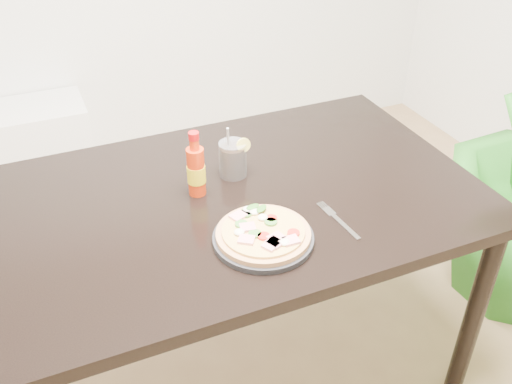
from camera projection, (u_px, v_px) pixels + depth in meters
name	position (u px, v px, depth m)	size (l,w,h in m)	color
dining_table	(240.00, 216.00, 1.72)	(1.40, 0.90, 0.75)	black
plate	(263.00, 239.00, 1.49)	(0.27, 0.27, 0.02)	#232326
pizza	(263.00, 232.00, 1.48)	(0.25, 0.25, 0.03)	tan
hot_sauce_bottle	(196.00, 170.00, 1.63)	(0.07, 0.07, 0.20)	red
cola_cup	(233.00, 160.00, 1.73)	(0.09, 0.08, 0.17)	black
fork	(337.00, 219.00, 1.56)	(0.03, 0.19, 0.00)	silver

